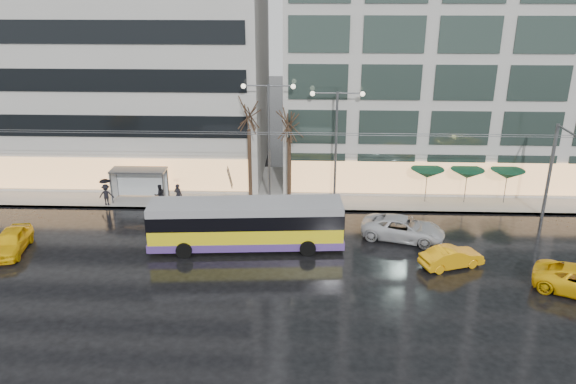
{
  "coord_description": "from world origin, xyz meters",
  "views": [
    {
      "loc": [
        4.94,
        -29.56,
        16.39
      ],
      "look_at": [
        3.64,
        5.0,
        3.09
      ],
      "focal_mm": 35.0,
      "sensor_mm": 36.0,
      "label": 1
    }
  ],
  "objects_px": {
    "taxi_a": "(11,241)",
    "street_lamp_near": "(269,127)",
    "bus_shelter": "(135,177)",
    "trolleybus": "(246,226)"
  },
  "relations": [
    {
      "from": "bus_shelter",
      "to": "taxi_a",
      "type": "distance_m",
      "value": 10.53
    },
    {
      "from": "street_lamp_near",
      "to": "taxi_a",
      "type": "height_order",
      "value": "street_lamp_near"
    },
    {
      "from": "bus_shelter",
      "to": "street_lamp_near",
      "type": "bearing_deg",
      "value": 0.63
    },
    {
      "from": "street_lamp_near",
      "to": "taxi_a",
      "type": "distance_m",
      "value": 18.94
    },
    {
      "from": "street_lamp_near",
      "to": "trolleybus",
      "type": "bearing_deg",
      "value": -96.81
    },
    {
      "from": "taxi_a",
      "to": "street_lamp_near",
      "type": "bearing_deg",
      "value": 21.11
    },
    {
      "from": "taxi_a",
      "to": "trolleybus",
      "type": "bearing_deg",
      "value": -4.2
    },
    {
      "from": "taxi_a",
      "to": "bus_shelter",
      "type": "bearing_deg",
      "value": 50.13
    },
    {
      "from": "trolleybus",
      "to": "street_lamp_near",
      "type": "relative_size",
      "value": 1.38
    },
    {
      "from": "trolleybus",
      "to": "bus_shelter",
      "type": "height_order",
      "value": "trolleybus"
    }
  ]
}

